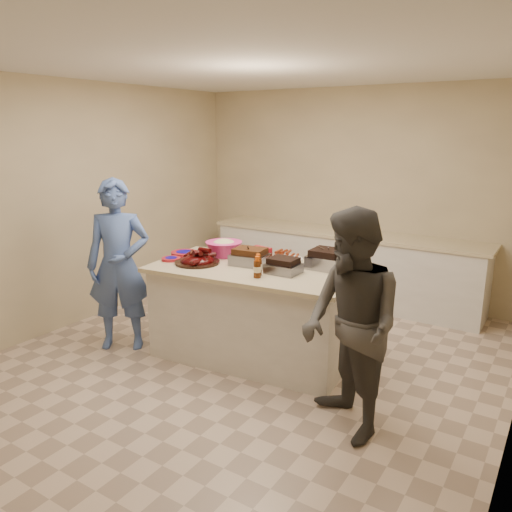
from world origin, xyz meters
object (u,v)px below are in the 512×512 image
Objects in this scene: bbq_bottle_a at (258,275)px; guest_gray at (346,430)px; plastic_cup at (216,251)px; mustard_bottle at (251,263)px; roasting_pan at (326,268)px; guest_blue at (124,345)px; coleslaw_bowl at (224,256)px; bbq_bottle_b at (257,278)px; rib_platter at (197,263)px; island at (253,356)px.

bbq_bottle_a is 1.49m from guest_gray.
mustard_bottle is at bearing -20.20° from plastic_cup.
roasting_pan is 0.18× the size of guest_blue.
guest_gray is at bearing -23.97° from bbq_bottle_a.
guest_blue is at bearing -137.31° from coleslaw_bowl.
bbq_bottle_a reaches higher than guest_gray.
guest_blue is at bearing -170.20° from bbq_bottle_b.
guest_blue is (-1.16, -0.63, -0.91)m from mustard_bottle.
bbq_bottle_a is 0.11× the size of guest_blue.
roasting_pan is 1.27m from plastic_cup.
coleslaw_bowl is (0.05, 0.37, 0.00)m from rib_platter.
island is at bearing 129.18° from bbq_bottle_b.
mustard_bottle is (-0.28, 0.30, 0.00)m from bbq_bottle_a.
plastic_cup is (-0.58, 0.21, 0.00)m from mustard_bottle.
bbq_bottle_b is 1.75m from guest_blue.
guest_blue is (-0.77, -0.71, -0.91)m from coleslaw_bowl.
bbq_bottle_b is at bearing -161.97° from guest_gray.
rib_platter reaches higher than roasting_pan.
roasting_pan is 0.68m from bbq_bottle_a.
bbq_bottle_b is 0.11× the size of guest_blue.
island is 1.14m from roasting_pan.
bbq_bottle_a is 1.71× the size of mustard_bottle.
rib_platter is 0.26× the size of guest_gray.
rib_platter is 1.24m from roasting_pan.
island is 9.86× the size of bbq_bottle_a.
mustard_bottle is at bearing -6.30° from guest_blue.
mustard_bottle is 1.22× the size of plastic_cup.
guest_blue is (-1.44, -0.32, -0.91)m from bbq_bottle_a.
rib_platter reaches higher than guest_gray.
roasting_pan is 0.72m from bbq_bottle_b.
island is 1.15× the size of guest_gray.
coleslaw_bowl reaches higher than mustard_bottle.
coleslaw_bowl is 1.39m from guest_blue.
coleslaw_bowl is 1.97× the size of bbq_bottle_b.
rib_platter is 2.28× the size of bbq_bottle_b.
bbq_bottle_b is (0.21, -0.26, 0.91)m from island.
rib_platter is at bearing -156.08° from guest_gray.
roasting_pan is 2.72× the size of mustard_bottle.
coleslaw_bowl is (-0.49, 0.20, 0.91)m from island.
roasting_pan is at bearing 24.69° from island.
plastic_cup is (-0.89, 0.59, 0.00)m from bbq_bottle_b.
rib_platter is 0.25× the size of guest_blue.
plastic_cup is at bearing 159.80° from mustard_bottle.
bbq_bottle_a is 0.08m from bbq_bottle_b.
island is 0.92m from mustard_bottle.
coleslaw_bowl is 1.94× the size of bbq_bottle_a.
bbq_bottle_a is 1.00m from plastic_cup.
coleslaw_bowl is 2.15m from guest_gray.
island is 5.08× the size of coleslaw_bowl.
coleslaw_bowl is at bearing 167.42° from mustard_bottle.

